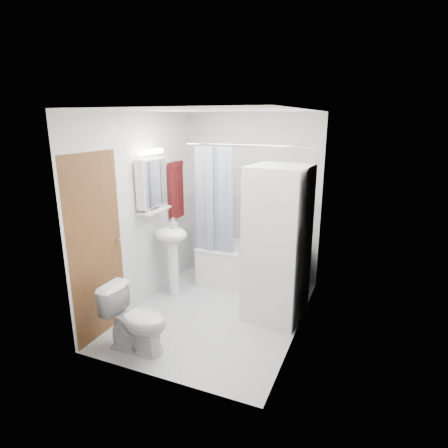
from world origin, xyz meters
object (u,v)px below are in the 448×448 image
at_px(bathtub, 252,265).
at_px(toilet, 136,320).
at_px(sink, 172,245).
at_px(washer_dryer, 277,244).

xyz_separation_m(bathtub, toilet, (-0.61, -1.91, 0.02)).
relative_size(sink, toilet, 1.52).
distance_m(sink, toilet, 1.34).
distance_m(sink, washer_dryer, 1.45).
bearing_deg(toilet, washer_dryer, -42.34).
distance_m(bathtub, washer_dryer, 1.05).
height_order(sink, toilet, sink).
xyz_separation_m(sink, washer_dryer, (1.43, -0.03, 0.21)).
bearing_deg(washer_dryer, toilet, -126.92).
height_order(bathtub, washer_dryer, washer_dryer).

